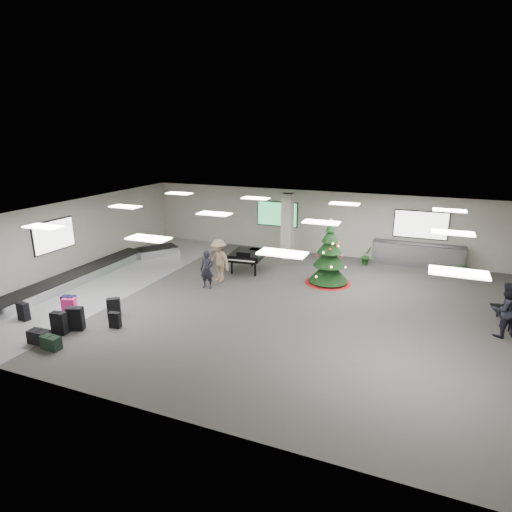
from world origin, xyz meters
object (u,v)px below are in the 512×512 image
at_px(baggage_carousel, 95,271).
at_px(christmas_tree, 329,261).
at_px(grand_piano, 247,255).
at_px(potted_plant_left, 366,256).
at_px(service_counter, 417,255).
at_px(potted_plant_right, 462,263).
at_px(traveler_bench, 505,310).
at_px(traveler_a, 207,270).
at_px(pink_suitcase, 70,307).
at_px(traveler_b, 219,260).
at_px(bench, 508,310).

relative_size(baggage_carousel, christmas_tree, 3.56).
height_order(grand_piano, potted_plant_left, grand_piano).
bearing_deg(service_counter, christmas_tree, -130.76).
distance_m(grand_piano, potted_plant_right, 9.52).
bearing_deg(traveler_bench, service_counter, -95.91).
bearing_deg(grand_piano, service_counter, 21.80).
bearing_deg(traveler_a, pink_suitcase, -129.02).
height_order(baggage_carousel, service_counter, service_counter).
relative_size(pink_suitcase, traveler_bench, 0.39).
bearing_deg(grand_piano, traveler_b, -113.90).
bearing_deg(potted_plant_right, service_counter, 175.10).
distance_m(service_counter, potted_plant_right, 1.88).
height_order(traveler_bench, potted_plant_right, traveler_bench).
distance_m(service_counter, traveler_bench, 7.04).
height_order(pink_suitcase, traveler_bench, traveler_bench).
relative_size(pink_suitcase, grand_piano, 0.36).
bearing_deg(potted_plant_left, bench, -42.62).
bearing_deg(traveler_bench, bench, -133.92).
height_order(pink_suitcase, traveler_b, traveler_b).
height_order(grand_piano, potted_plant_right, grand_piano).
xyz_separation_m(service_counter, traveler_bench, (2.71, -6.49, 0.33)).
height_order(service_counter, potted_plant_left, service_counter).
xyz_separation_m(grand_piano, bench, (9.99, -1.87, -0.22)).
relative_size(bench, traveler_bench, 0.84).
bearing_deg(potted_plant_left, baggage_carousel, -150.47).
distance_m(baggage_carousel, potted_plant_left, 12.23).
height_order(traveler_b, traveler_bench, traveler_b).
relative_size(traveler_b, traveler_bench, 1.03).
distance_m(traveler_bench, potted_plant_left, 7.60).
distance_m(grand_piano, potted_plant_left, 5.62).
bearing_deg(baggage_carousel, christmas_tree, 17.02).
bearing_deg(potted_plant_right, traveler_a, -147.57).
relative_size(baggage_carousel, traveler_a, 6.35).
xyz_separation_m(baggage_carousel, pink_suitcase, (2.23, -3.67, 0.12)).
distance_m(service_counter, potted_plant_left, 2.32).
xyz_separation_m(traveler_b, traveler_bench, (10.27, -1.19, -0.03)).
relative_size(service_counter, bench, 2.75).
bearing_deg(christmas_tree, traveler_a, -151.24).
bearing_deg(service_counter, traveler_b, -144.97).
height_order(christmas_tree, traveler_bench, christmas_tree).
relative_size(baggage_carousel, potted_plant_left, 10.83).
bearing_deg(service_counter, grand_piano, -152.68).
bearing_deg(pink_suitcase, potted_plant_right, 20.84).
bearing_deg(potted_plant_left, grand_piano, -148.78).
xyz_separation_m(traveler_bench, potted_plant_left, (-4.92, 5.78, -0.42)).
bearing_deg(christmas_tree, pink_suitcase, -138.03).
bearing_deg(traveler_a, grand_piano, 72.50).
bearing_deg(grand_piano, christmas_tree, -8.45).
bearing_deg(bench, baggage_carousel, 174.31).
relative_size(traveler_bench, potted_plant_right, 2.08).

